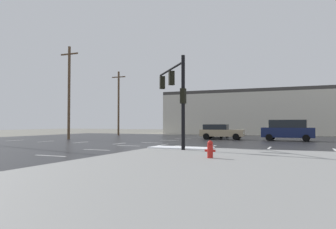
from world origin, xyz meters
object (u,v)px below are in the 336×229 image
at_px(sedan_tan, 221,131).
at_px(suv_navy, 288,130).
at_px(traffic_signal_mast, 175,89).
at_px(sedan_grey, 217,131).
at_px(fire_hydrant, 210,149).
at_px(utility_pole_distant, 119,102).
at_px(utility_pole_far, 69,91).

bearing_deg(sedan_tan, suv_navy, -5.07).
relative_size(traffic_signal_mast, sedan_grey, 1.24).
relative_size(traffic_signal_mast, sedan_tan, 1.22).
height_order(fire_hydrant, sedan_grey, sedan_grey).
xyz_separation_m(traffic_signal_mast, sedan_grey, (-1.80, 17.69, -3.10)).
height_order(fire_hydrant, suv_navy, suv_navy).
height_order(sedan_tan, sedan_grey, same).
relative_size(sedan_tan, utility_pole_distant, 0.50).
bearing_deg(sedan_tan, traffic_signal_mast, -91.43).
bearing_deg(sedan_grey, utility_pole_far, 126.31).
height_order(traffic_signal_mast, utility_pole_distant, utility_pole_distant).
distance_m(traffic_signal_mast, utility_pole_far, 17.23).
bearing_deg(traffic_signal_mast, sedan_grey, -32.83).
bearing_deg(utility_pole_distant, sedan_grey, -11.07).
distance_m(sedan_grey, utility_pole_far, 17.26).
bearing_deg(suv_navy, utility_pole_far, 18.10).
height_order(fire_hydrant, utility_pole_distant, utility_pole_distant).
relative_size(sedan_grey, suv_navy, 0.93).
height_order(sedan_grey, utility_pole_distant, utility_pole_distant).
xyz_separation_m(traffic_signal_mast, utility_pole_far, (-15.30, 7.83, 1.22)).
xyz_separation_m(fire_hydrant, utility_pole_far, (-18.92, 12.70, 4.64)).
xyz_separation_m(fire_hydrant, sedan_tan, (-4.07, 18.90, 0.32)).
bearing_deg(sedan_tan, utility_pole_distant, 155.06).
xyz_separation_m(traffic_signal_mast, fire_hydrant, (3.62, -4.86, -3.41)).
relative_size(sedan_tan, utility_pole_far, 0.47).
bearing_deg(suv_navy, fire_hydrant, 84.61).
bearing_deg(sedan_grey, fire_hydrant, -166.30).
bearing_deg(traffic_signal_mast, suv_navy, -62.91).
distance_m(fire_hydrant, sedan_tan, 19.33).
bearing_deg(fire_hydrant, suv_navy, 82.06).
height_order(sedan_grey, utility_pole_far, utility_pole_far).
relative_size(fire_hydrant, suv_navy, 0.16).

